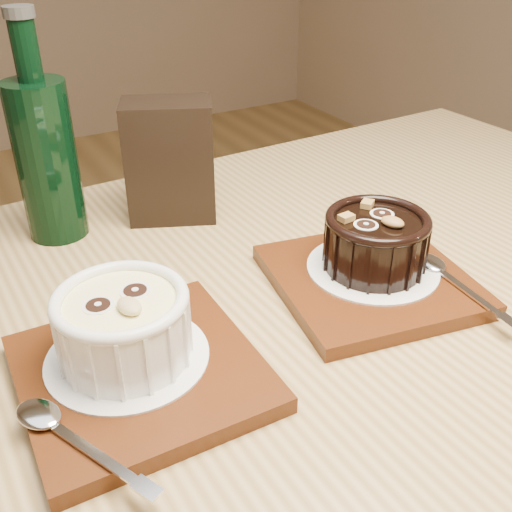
{
  "coord_description": "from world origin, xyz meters",
  "views": [
    {
      "loc": [
        -0.11,
        -0.6,
        1.08
      ],
      "look_at": [
        0.12,
        -0.21,
        0.81
      ],
      "focal_mm": 42.0,
      "sensor_mm": 36.0,
      "label": 1
    }
  ],
  "objects_px": {
    "tray_right": "(369,280)",
    "table": "(299,401)",
    "ramekin_dark": "(376,239)",
    "green_bottle": "(46,155)",
    "ramekin_white": "(123,323)",
    "condiment_stand": "(170,161)",
    "tray_left": "(141,373)"
  },
  "relations": [
    {
      "from": "tray_right",
      "to": "table",
      "type": "bearing_deg",
      "value": -167.6
    },
    {
      "from": "table",
      "to": "ramekin_dark",
      "type": "distance_m",
      "value": 0.17
    },
    {
      "from": "green_bottle",
      "to": "ramekin_white",
      "type": "bearing_deg",
      "value": -92.89
    },
    {
      "from": "table",
      "to": "ramekin_white",
      "type": "bearing_deg",
      "value": 172.26
    },
    {
      "from": "green_bottle",
      "to": "condiment_stand",
      "type": "bearing_deg",
      "value": -11.19
    },
    {
      "from": "tray_left",
      "to": "ramekin_white",
      "type": "relative_size",
      "value": 1.72
    },
    {
      "from": "table",
      "to": "tray_left",
      "type": "height_order",
      "value": "tray_left"
    },
    {
      "from": "table",
      "to": "ramekin_white",
      "type": "relative_size",
      "value": 11.63
    },
    {
      "from": "ramekin_white",
      "to": "condiment_stand",
      "type": "distance_m",
      "value": 0.28
    },
    {
      "from": "table",
      "to": "green_bottle",
      "type": "height_order",
      "value": "green_bottle"
    },
    {
      "from": "ramekin_white",
      "to": "tray_left",
      "type": "bearing_deg",
      "value": -80.4
    },
    {
      "from": "condiment_stand",
      "to": "green_bottle",
      "type": "bearing_deg",
      "value": 168.81
    },
    {
      "from": "tray_left",
      "to": "condiment_stand",
      "type": "height_order",
      "value": "condiment_stand"
    },
    {
      "from": "condiment_stand",
      "to": "green_bottle",
      "type": "distance_m",
      "value": 0.14
    },
    {
      "from": "ramekin_white",
      "to": "condiment_stand",
      "type": "height_order",
      "value": "condiment_stand"
    },
    {
      "from": "ramekin_white",
      "to": "tray_right",
      "type": "relative_size",
      "value": 0.58
    },
    {
      "from": "ramekin_dark",
      "to": "tray_right",
      "type": "bearing_deg",
      "value": -162.64
    },
    {
      "from": "tray_left",
      "to": "tray_right",
      "type": "distance_m",
      "value": 0.24
    },
    {
      "from": "condiment_stand",
      "to": "ramekin_white",
      "type": "bearing_deg",
      "value": -120.96
    },
    {
      "from": "tray_left",
      "to": "tray_right",
      "type": "bearing_deg",
      "value": 3.17
    },
    {
      "from": "ramekin_dark",
      "to": "condiment_stand",
      "type": "bearing_deg",
      "value": 95.83
    },
    {
      "from": "table",
      "to": "green_bottle",
      "type": "bearing_deg",
      "value": 116.22
    },
    {
      "from": "ramekin_dark",
      "to": "condiment_stand",
      "type": "relative_size",
      "value": 0.72
    },
    {
      "from": "tray_left",
      "to": "condiment_stand",
      "type": "xyz_separation_m",
      "value": [
        0.14,
        0.25,
        0.06
      ]
    },
    {
      "from": "condiment_stand",
      "to": "tray_left",
      "type": "bearing_deg",
      "value": -118.75
    },
    {
      "from": "tray_left",
      "to": "tray_right",
      "type": "relative_size",
      "value": 1.0
    },
    {
      "from": "ramekin_white",
      "to": "ramekin_dark",
      "type": "relative_size",
      "value": 1.04
    },
    {
      "from": "condiment_stand",
      "to": "green_bottle",
      "type": "xyz_separation_m",
      "value": [
        -0.13,
        0.03,
        0.02
      ]
    },
    {
      "from": "tray_right",
      "to": "ramekin_dark",
      "type": "bearing_deg",
      "value": 37.11
    },
    {
      "from": "tray_right",
      "to": "green_bottle",
      "type": "xyz_separation_m",
      "value": [
        -0.23,
        0.27,
        0.09
      ]
    },
    {
      "from": "ramekin_white",
      "to": "tray_right",
      "type": "bearing_deg",
      "value": -8.63
    },
    {
      "from": "table",
      "to": "tray_left",
      "type": "xyz_separation_m",
      "value": [
        -0.15,
        0.01,
        0.1
      ]
    }
  ]
}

